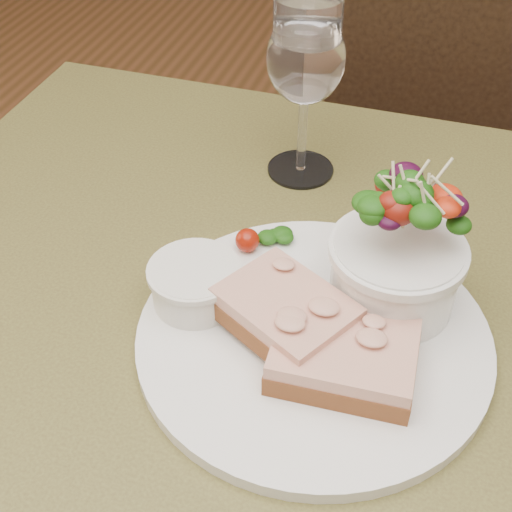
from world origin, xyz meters
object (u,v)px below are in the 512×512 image
(chair_far, at_px, (431,248))
(ramekin, at_px, (195,283))
(wine_glass, at_px, (306,64))
(salad_bowl, at_px, (399,247))
(sandwich_back, at_px, (286,312))
(cafe_table, at_px, (264,422))
(dinner_plate, at_px, (313,337))
(sandwich_front, at_px, (344,357))

(chair_far, bearing_deg, ramekin, 75.84)
(ramekin, distance_m, wine_glass, 0.25)
(salad_bowl, relative_size, wine_glass, 0.73)
(sandwich_back, xyz_separation_m, salad_bowl, (0.07, 0.06, 0.04))
(cafe_table, distance_m, chair_far, 0.81)
(dinner_plate, xyz_separation_m, sandwich_front, (0.03, -0.03, 0.02))
(sandwich_front, height_order, sandwich_back, sandwich_back)
(cafe_table, xyz_separation_m, sandwich_front, (0.07, -0.01, 0.13))
(chair_far, height_order, salad_bowl, chair_far)
(cafe_table, distance_m, sandwich_front, 0.14)
(dinner_plate, relative_size, wine_glass, 1.63)
(ramekin, bearing_deg, dinner_plate, -3.41)
(dinner_plate, bearing_deg, cafe_table, -154.08)
(salad_bowl, height_order, wine_glass, wine_glass)
(salad_bowl, bearing_deg, chair_far, 87.35)
(ramekin, xyz_separation_m, salad_bowl, (0.15, 0.05, 0.04))
(wine_glass, bearing_deg, sandwich_back, -78.05)
(sandwich_front, height_order, ramekin, ramekin)
(sandwich_front, height_order, salad_bowl, salad_bowl)
(dinner_plate, height_order, wine_glass, wine_glass)
(sandwich_back, distance_m, salad_bowl, 0.10)
(sandwich_front, xyz_separation_m, wine_glass, (-0.10, 0.26, 0.10))
(sandwich_front, distance_m, salad_bowl, 0.10)
(sandwich_back, relative_size, salad_bowl, 0.99)
(dinner_plate, bearing_deg, chair_far, 83.35)
(cafe_table, bearing_deg, wine_glass, 98.35)
(wine_glass, bearing_deg, dinner_plate, -72.65)
(cafe_table, distance_m, ramekin, 0.15)
(cafe_table, xyz_separation_m, dinner_plate, (0.04, 0.02, 0.11))
(cafe_table, height_order, ramekin, ramekin)
(sandwich_front, distance_m, wine_glass, 0.30)
(chair_far, distance_m, sandwich_front, 0.88)
(sandwich_front, relative_size, wine_glass, 0.63)
(chair_far, height_order, dinner_plate, chair_far)
(sandwich_back, bearing_deg, cafe_table, -111.80)
(sandwich_back, distance_m, ramekin, 0.08)
(sandwich_front, bearing_deg, dinner_plate, 132.17)
(chair_far, relative_size, salad_bowl, 7.09)
(ramekin, bearing_deg, cafe_table, -19.25)
(salad_bowl, xyz_separation_m, wine_glass, (-0.12, 0.18, 0.05))
(chair_far, height_order, wine_glass, wine_glass)
(dinner_plate, distance_m, sandwich_back, 0.04)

